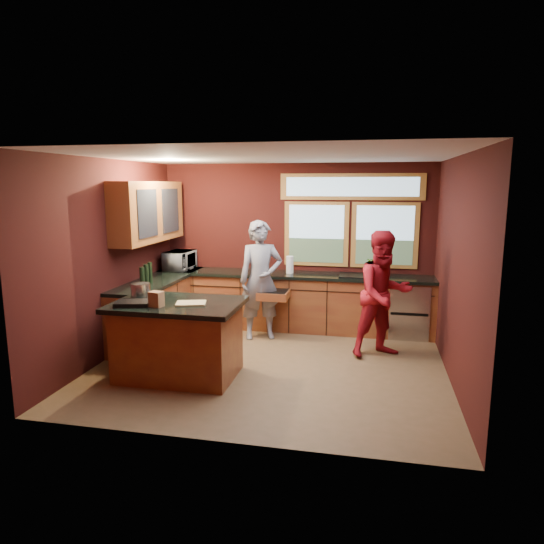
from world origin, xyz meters
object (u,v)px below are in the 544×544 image
(person_grey, at_px, (261,280))
(person_red, at_px, (384,294))
(island, at_px, (178,339))
(stock_pot, at_px, (141,290))
(cutting_board, at_px, (191,303))

(person_grey, bearing_deg, person_red, -34.37)
(island, xyz_separation_m, person_red, (2.48, 1.27, 0.40))
(island, xyz_separation_m, stock_pot, (-0.55, 0.15, 0.56))
(island, relative_size, cutting_board, 4.43)
(cutting_board, bearing_deg, person_red, 30.10)
(person_red, bearing_deg, island, 177.40)
(island, distance_m, person_red, 2.82)
(island, xyz_separation_m, cutting_board, (0.20, -0.05, 0.48))
(person_red, relative_size, cutting_board, 4.99)
(island, bearing_deg, stock_pot, 164.74)
(person_grey, distance_m, stock_pot, 1.97)
(person_red, relative_size, stock_pot, 7.28)
(person_red, xyz_separation_m, stock_pot, (-3.03, -1.12, 0.16))
(person_red, bearing_deg, stock_pot, 170.57)
(island, height_order, cutting_board, cutting_board)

